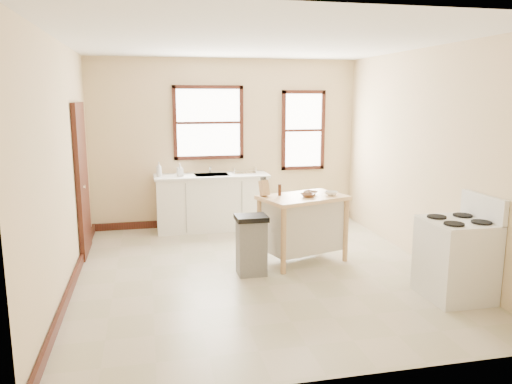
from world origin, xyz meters
TOP-DOWN VIEW (x-y plane):
  - floor at (0.00, 0.00)m, footprint 5.00×5.00m
  - ceiling at (0.00, 0.00)m, footprint 5.00×5.00m
  - wall_back at (0.00, 2.50)m, footprint 4.50×0.04m
  - wall_left at (-2.25, 0.00)m, footprint 0.04×5.00m
  - wall_right at (2.25, 0.00)m, footprint 0.04×5.00m
  - window_main at (-0.30, 2.48)m, footprint 1.17×0.06m
  - window_side at (1.35, 2.48)m, footprint 0.77×0.06m
  - door_left at (-2.21, 1.30)m, footprint 0.06×0.90m
  - baseboard_back at (0.00, 2.47)m, footprint 4.50×0.04m
  - baseboard_left at (-2.22, 0.00)m, footprint 0.04×5.00m
  - sink_counter at (-0.30, 2.20)m, footprint 1.86×0.62m
  - faucet at (-0.30, 2.38)m, footprint 0.03×0.03m
  - soap_bottle_a at (-1.14, 2.18)m, footprint 0.12×0.12m
  - soap_bottle_b at (-0.81, 2.13)m, footprint 0.11×0.11m
  - dish_rack at (0.24, 2.20)m, footprint 0.40×0.32m
  - kitchen_island at (0.67, 0.31)m, footprint 1.24×0.99m
  - knife_block at (0.16, 0.40)m, footprint 0.12×0.12m
  - pepper_grinder at (0.37, 0.39)m, footprint 0.06×0.06m
  - bowl_a at (0.70, 0.22)m, footprint 0.20×0.20m
  - bowl_b at (0.79, 0.38)m, footprint 0.25×0.25m
  - bowl_c at (1.04, 0.26)m, footprint 0.18×0.18m
  - trash_bin at (-0.11, -0.06)m, footprint 0.39×0.33m
  - gas_stove at (1.92, -1.24)m, footprint 0.70×0.71m

SIDE VIEW (x-z plane):
  - floor at x=0.00m, z-range 0.00..0.00m
  - baseboard_back at x=0.00m, z-range 0.00..0.12m
  - baseboard_left at x=-2.22m, z-range 0.00..0.12m
  - trash_bin at x=-0.11m, z-range 0.00..0.75m
  - kitchen_island at x=0.67m, z-range 0.00..0.89m
  - sink_counter at x=-0.30m, z-range 0.00..0.92m
  - gas_stove at x=1.92m, z-range 0.00..1.14m
  - bowl_b at x=0.79m, z-range 0.89..0.93m
  - bowl_a at x=0.70m, z-range 0.89..0.94m
  - bowl_c at x=1.04m, z-range 0.89..0.94m
  - pepper_grinder at x=0.37m, z-range 0.89..1.04m
  - dish_rack at x=0.24m, z-range 0.92..1.01m
  - knife_block at x=0.16m, z-range 0.89..1.09m
  - soap_bottle_b at x=-0.81m, z-range 0.92..1.12m
  - faucet at x=-0.30m, z-range 0.92..1.14m
  - soap_bottle_a at x=-1.14m, z-range 0.92..1.15m
  - door_left at x=-2.21m, z-range 0.00..2.10m
  - wall_back at x=0.00m, z-range 0.00..2.80m
  - wall_left at x=-2.25m, z-range 0.00..2.80m
  - wall_right at x=2.25m, z-range 0.00..2.80m
  - window_side at x=1.35m, z-range 0.92..2.29m
  - window_main at x=-0.30m, z-range 1.14..2.36m
  - ceiling at x=0.00m, z-range 2.80..2.80m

